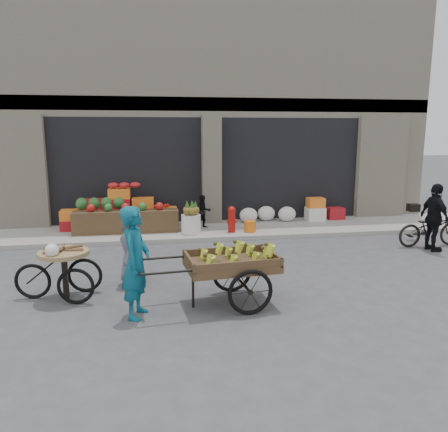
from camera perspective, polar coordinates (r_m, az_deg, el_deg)
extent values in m
plane|color=#424244|center=(8.53, 3.00, -8.30)|extent=(80.00, 80.00, 0.00)
cube|color=gray|center=(12.39, -1.05, -1.85)|extent=(18.00, 2.20, 0.12)
cube|color=beige|center=(16.17, -3.26, 13.41)|extent=(14.00, 6.00, 7.00)
cube|color=gray|center=(13.34, -1.91, 14.36)|extent=(14.00, 0.30, 0.40)
cube|color=black|center=(13.92, -12.42, 6.02)|extent=(4.40, 1.60, 3.10)
cube|color=black|center=(14.53, 7.58, 6.38)|extent=(4.40, 1.60, 3.10)
cube|color=beige|center=(13.17, -1.74, 6.00)|extent=(0.55, 0.80, 3.22)
cube|color=brown|center=(12.07, -12.66, -0.72)|extent=(2.80, 0.45, 0.60)
sphere|color=#1E5923|center=(12.54, -15.81, 1.61)|extent=(0.34, 0.34, 0.34)
cylinder|color=silver|center=(11.76, -4.32, -1.04)|extent=(0.52, 0.52, 0.50)
cylinder|color=#A5140F|center=(11.85, 1.01, -0.77)|extent=(0.20, 0.20, 0.56)
sphere|color=#A5140F|center=(11.79, 1.01, 0.75)|extent=(0.22, 0.22, 0.22)
cylinder|color=orange|center=(11.93, 3.41, -1.35)|extent=(0.32, 0.32, 0.30)
ellipsoid|color=silver|center=(13.25, 5.75, 0.17)|extent=(1.70, 0.60, 0.44)
imported|color=black|center=(12.34, -2.73, 0.57)|extent=(0.51, 0.43, 0.93)
cube|color=brown|center=(7.19, 0.96, -6.38)|extent=(1.54, 1.09, 0.13)
torus|color=black|center=(6.87, 3.47, -9.92)|extent=(0.74, 0.14, 0.73)
torus|color=black|center=(7.80, 1.05, -7.31)|extent=(0.74, 0.14, 0.73)
cylinder|color=black|center=(7.17, -4.07, -9.57)|extent=(0.05, 0.05, 0.60)
imported|color=#0E566E|center=(6.78, -11.45, -5.94)|extent=(0.57, 0.72, 1.73)
cylinder|color=#9E7F51|center=(7.86, -20.22, -4.57)|extent=(0.93, 0.93, 0.07)
cube|color=black|center=(7.97, -20.03, -7.35)|extent=(0.09, 0.09, 0.80)
torus|color=black|center=(7.67, -18.80, -8.69)|extent=(0.62, 0.13, 0.62)
torus|color=black|center=(8.18, -17.72, -7.39)|extent=(0.62, 0.13, 0.62)
torus|color=black|center=(8.18, -23.70, -7.82)|extent=(0.62, 0.13, 0.62)
imported|color=slate|center=(8.29, -11.94, -3.94)|extent=(0.50, 0.73, 1.43)
imported|color=black|center=(11.97, 25.36, -1.47)|extent=(1.73, 0.65, 0.90)
imported|color=black|center=(11.47, 25.81, -0.18)|extent=(0.42, 0.96, 1.62)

